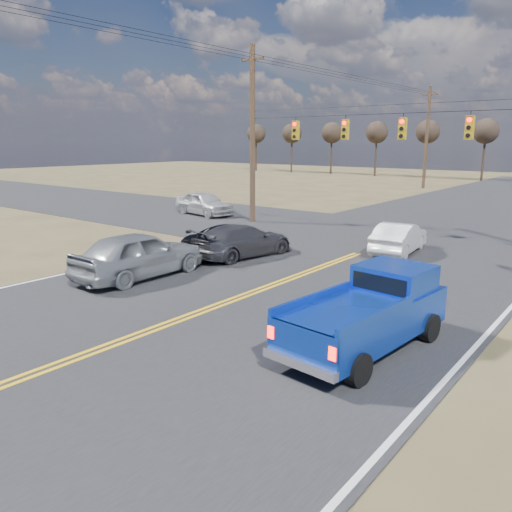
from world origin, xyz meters
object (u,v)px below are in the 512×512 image
Objects in this scene: black_suv at (234,239)px; dgrey_car_queue at (243,241)px; white_car_queue at (399,238)px; cross_car_west at (204,203)px; silver_suv at (139,254)px; pickup_truck at (369,313)px.

dgrey_car_queue is at bearing 170.45° from black_suv.
white_car_queue is (5.46, 4.59, 0.02)m from black_suv.
white_car_queue is 6.77m from dgrey_car_queue.
cross_car_west reaches higher than white_car_queue.
silver_suv is at bearing -135.58° from cross_car_west.
silver_suv reaches higher than cross_car_west.
pickup_truck is 10.63m from black_suv.
cross_car_west is at bearing -38.70° from black_suv.
white_car_queue is at bearing -92.74° from cross_car_west.
silver_suv is 1.09× the size of cross_car_west.
pickup_truck reaches higher than black_suv.
dgrey_car_queue is (0.75, 4.81, -0.16)m from silver_suv.
white_car_queue is 14.87m from cross_car_west.
pickup_truck is 1.06× the size of dgrey_car_queue.
dgrey_car_queue is (-8.43, 5.52, -0.20)m from pickup_truck.
dgrey_car_queue is at bearing -119.57° from cross_car_west.
silver_suv is 11.05m from white_car_queue.
pickup_truck is 10.08m from dgrey_car_queue.
black_suv is 11.84m from cross_car_west.
cross_car_west reaches higher than dgrey_car_queue.
pickup_truck is at bearing -117.27° from cross_car_west.
pickup_truck is 9.20m from silver_suv.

